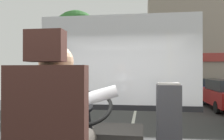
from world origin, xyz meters
TOP-DOWN VIEW (x-y plane):
  - ground at (0.00, 8.80)m, footprint 18.00×44.00m
  - bus_driver at (-0.16, -0.42)m, footprint 0.75×0.59m
  - fare_box at (0.65, 0.60)m, footprint 0.24×0.26m
  - windshield_panel at (0.00, 1.62)m, footprint 2.50×0.08m
  - street_tree at (-3.68, 11.44)m, footprint 2.90×2.90m
  - shop_building at (6.85, 17.82)m, footprint 12.14×5.77m
  - parked_car_blue at (4.60, 15.26)m, footprint 1.96×4.48m

SIDE VIEW (x-z plane):
  - ground at x=0.00m, z-range -0.05..0.00m
  - parked_car_blue at x=4.60m, z-range 0.02..1.42m
  - fare_box at x=0.65m, z-range 0.84..1.78m
  - bus_driver at x=-0.16m, z-range 1.17..1.97m
  - windshield_panel at x=0.00m, z-range 1.14..2.62m
  - street_tree at x=-3.68m, z-range 1.31..6.91m
  - shop_building at x=6.85m, z-range 0.00..8.33m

